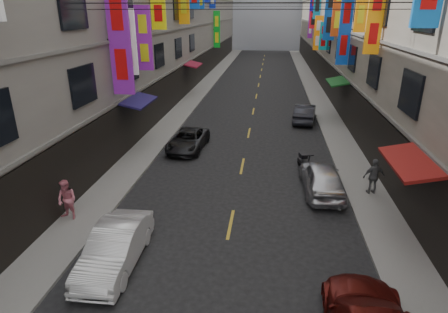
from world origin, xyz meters
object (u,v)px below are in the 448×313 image
(scooter_far_right, at_px, (304,162))
(car_right_mid, at_px, (322,178))
(car_right_far, at_px, (305,113))
(pedestrian_lfar, at_px, (67,200))
(pedestrian_rfar, at_px, (374,176))
(car_left_mid, at_px, (115,247))
(car_left_far, at_px, (188,140))

(scooter_far_right, xyz_separation_m, car_right_mid, (0.59, -2.52, 0.27))
(scooter_far_right, xyz_separation_m, car_right_far, (0.73, 9.43, 0.24))
(scooter_far_right, distance_m, car_right_far, 9.46)
(pedestrian_lfar, bearing_deg, car_right_mid, 32.81)
(car_right_far, relative_size, pedestrian_rfar, 2.50)
(car_left_mid, xyz_separation_m, car_left_far, (0.01, 11.23, -0.09))
(car_left_mid, height_order, car_right_mid, car_right_mid)
(car_right_far, relative_size, pedestrian_lfar, 2.51)
(scooter_far_right, xyz_separation_m, pedestrian_rfar, (2.85, -2.58, 0.51))
(car_right_mid, height_order, car_right_far, car_right_mid)
(scooter_far_right, bearing_deg, car_right_mid, 88.03)
(pedestrian_lfar, bearing_deg, pedestrian_rfar, 29.07)
(pedestrian_rfar, bearing_deg, car_left_mid, 20.22)
(car_left_mid, distance_m, car_right_far, 19.72)
(pedestrian_lfar, bearing_deg, car_right_far, 68.82)
(car_right_far, bearing_deg, car_left_far, 51.40)
(scooter_far_right, distance_m, pedestrian_rfar, 3.88)
(car_left_far, xyz_separation_m, pedestrian_rfar, (9.60, -4.99, 0.37))
(car_left_far, bearing_deg, car_right_far, 46.57)
(car_left_mid, xyz_separation_m, pedestrian_lfar, (-2.94, 2.43, 0.27))
(car_right_mid, bearing_deg, car_left_far, -36.89)
(pedestrian_rfar, bearing_deg, car_right_far, -92.72)
(car_right_far, height_order, pedestrian_rfar, pedestrian_rfar)
(car_right_far, height_order, pedestrian_lfar, pedestrian_lfar)
(car_left_mid, relative_size, car_right_mid, 0.98)
(pedestrian_lfar, bearing_deg, scooter_far_right, 45.58)
(car_left_mid, distance_m, pedestrian_lfar, 3.83)
(car_left_mid, bearing_deg, pedestrian_lfar, 139.49)
(car_right_far, bearing_deg, pedestrian_rfar, 108.25)
(pedestrian_lfar, relative_size, pedestrian_rfar, 0.99)
(car_left_far, distance_m, car_right_mid, 8.84)
(car_left_mid, relative_size, pedestrian_lfar, 2.47)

